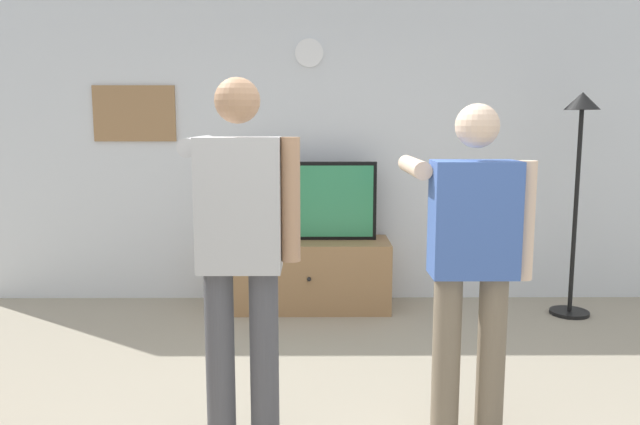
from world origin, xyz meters
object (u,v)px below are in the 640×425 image
wall_clock (309,53)px  framed_picture (135,114)px  television (309,201)px  floor_lamp (579,158)px  person_standing_nearer_couch (472,256)px  person_standing_nearer_lamp (240,247)px  tv_stand (309,274)px

wall_clock → framed_picture: bearing=179.8°
television → wall_clock: 1.29m
floor_lamp → framed_picture: bearing=172.4°
floor_lamp → person_standing_nearer_couch: (-1.38, -2.05, -0.36)m
wall_clock → person_standing_nearer_lamp: 2.90m
wall_clock → person_standing_nearer_lamp: (-0.30, -2.64, -1.17)m
framed_picture → floor_lamp: bearing=-7.6°
tv_stand → floor_lamp: (2.20, -0.20, 1.02)m
framed_picture → wall_clock: bearing=-0.2°
tv_stand → person_standing_nearer_couch: 2.49m
tv_stand → floor_lamp: size_ratio=0.75×
wall_clock → person_standing_nearer_lamp: wall_clock is taller
tv_stand → wall_clock: wall_clock is taller
framed_picture → person_standing_nearer_couch: 3.55m
floor_lamp → television: bearing=173.6°
television → framed_picture: size_ratio=1.60×
wall_clock → framed_picture: 1.62m
framed_picture → person_standing_nearer_lamp: bearing=-64.9°
person_standing_nearer_lamp → person_standing_nearer_couch: size_ratio=1.07×
tv_stand → person_standing_nearer_lamp: size_ratio=0.76×
wall_clock → floor_lamp: (2.20, -0.49, -0.88)m
tv_stand → person_standing_nearer_lamp: 2.48m
tv_stand → wall_clock: size_ratio=5.63×
framed_picture → floor_lamp: size_ratio=0.39×
person_standing_nearer_couch → television: bearing=109.6°
television → framed_picture: 1.73m
floor_lamp → person_standing_nearer_couch: 2.50m
tv_stand → television: 0.64m
television → person_standing_nearer_lamp: size_ratio=0.64×
framed_picture → person_standing_nearer_lamp: framed_picture is taller
television → person_standing_nearer_couch: size_ratio=0.68×
television → framed_picture: (-1.54, 0.25, 0.75)m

